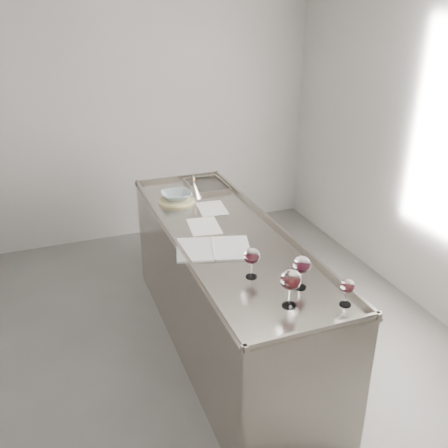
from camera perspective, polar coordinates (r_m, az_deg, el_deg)
name	(u,v)px	position (r m, az deg, el deg)	size (l,w,h in m)	color
room_shell	(163,195)	(2.83, -7.03, 3.32)	(4.54, 5.04, 2.84)	#575552
counter	(226,291)	(3.65, 0.23, -7.71)	(0.77, 2.42, 0.97)	#9D968D
wine_glass_left	(252,257)	(2.84, 3.21, -3.73)	(0.10, 0.10, 0.19)	white
wine_glass_middle	(291,280)	(2.59, 7.62, -6.41)	(0.11, 0.11, 0.22)	white
wine_glass_right	(302,265)	(2.77, 8.86, -4.71)	(0.10, 0.10, 0.20)	white
wine_glass_small	(347,287)	(2.68, 13.90, -6.98)	(0.08, 0.08, 0.15)	white
notebook	(213,249)	(3.20, -1.22, -2.85)	(0.54, 0.44, 0.02)	white
loose_paper_top	(204,226)	(3.52, -2.28, -0.24)	(0.21, 0.30, 0.00)	white
loose_paper_under	(212,208)	(3.81, -1.39, 1.80)	(0.20, 0.29, 0.00)	white
trivet	(176,200)	(3.97, -5.48, 2.73)	(0.28, 0.28, 0.02)	#C7BB81
ceramic_bowl	(176,196)	(3.95, -5.50, 3.25)	(0.23, 0.23, 0.06)	#91A3A8
wine_funnel	(194,190)	(4.02, -3.48, 3.86)	(0.13, 0.13, 0.19)	#A1998F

